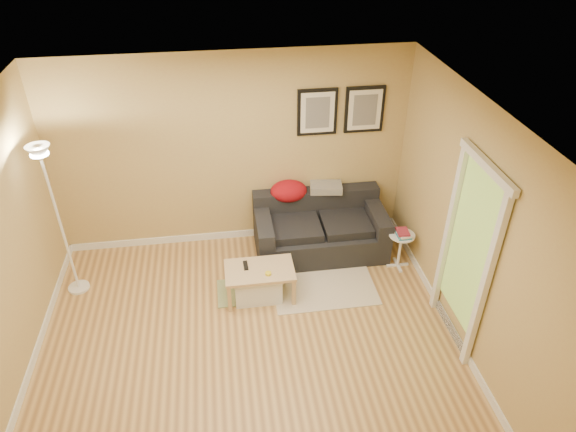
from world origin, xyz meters
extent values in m
plane|color=tan|center=(0.00, 0.00, 0.00)|extent=(4.50, 4.50, 0.00)
plane|color=white|center=(0.00, 0.00, 2.60)|extent=(4.50, 4.50, 0.00)
plane|color=tan|center=(0.00, 2.00, 1.30)|extent=(4.50, 0.00, 4.50)
plane|color=tan|center=(2.25, 0.00, 1.30)|extent=(0.00, 4.00, 4.00)
cube|color=white|center=(0.00, 1.99, 0.05)|extent=(4.50, 0.02, 0.10)
cube|color=white|center=(-2.24, 0.00, 0.05)|extent=(0.02, 4.00, 0.10)
cube|color=white|center=(2.24, 0.00, 0.05)|extent=(0.02, 4.00, 0.10)
cube|color=beige|center=(0.99, 0.79, 0.01)|extent=(1.25, 0.85, 0.01)
cube|color=#668C4C|center=(0.03, 0.84, 0.01)|extent=(0.70, 0.50, 0.01)
cube|color=black|center=(0.04, 0.83, 0.42)|extent=(0.05, 0.16, 0.02)
cylinder|color=yellow|center=(0.29, 0.63, 0.42)|extent=(0.07, 0.07, 0.03)
camera|label=1|loc=(-0.15, -3.92, 4.26)|focal=32.22mm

